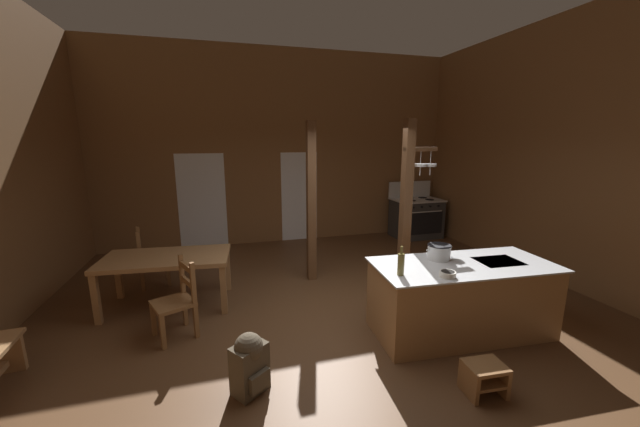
% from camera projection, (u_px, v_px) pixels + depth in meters
% --- Properties ---
extents(ground_plane, '(8.66, 8.90, 0.10)m').
position_uv_depth(ground_plane, '(338.00, 330.00, 4.48)').
color(ground_plane, brown).
extents(wall_back, '(8.66, 0.14, 4.28)m').
position_uv_depth(wall_back, '(281.00, 148.00, 7.90)').
color(wall_back, brown).
rests_on(wall_back, ground_plane).
extents(wall_right, '(0.14, 8.90, 4.28)m').
position_uv_depth(wall_right, '(601.00, 153.00, 5.08)').
color(wall_right, brown).
rests_on(wall_right, ground_plane).
extents(glazed_door_back_left, '(1.00, 0.01, 2.05)m').
position_uv_depth(glazed_door_back_left, '(202.00, 201.00, 7.60)').
color(glazed_door_back_left, white).
rests_on(glazed_door_back_left, ground_plane).
extents(glazed_panel_back_right, '(0.84, 0.01, 2.05)m').
position_uv_depth(glazed_panel_back_right, '(299.00, 197.00, 8.17)').
color(glazed_panel_back_right, white).
rests_on(glazed_panel_back_right, ground_plane).
extents(kitchen_island, '(2.22, 1.10, 0.89)m').
position_uv_depth(kitchen_island, '(461.00, 298.00, 4.27)').
color(kitchen_island, '#9E7044').
rests_on(kitchen_island, ground_plane).
extents(stove_range, '(1.15, 0.83, 1.32)m').
position_uv_depth(stove_range, '(416.00, 217.00, 8.50)').
color(stove_range, '#323232').
rests_on(stove_range, ground_plane).
extents(support_post_with_pot_rack, '(0.53, 0.20, 2.63)m').
position_uv_depth(support_post_with_pot_rack, '(407.00, 204.00, 5.26)').
color(support_post_with_pot_rack, brown).
rests_on(support_post_with_pot_rack, ground_plane).
extents(support_post_center, '(0.14, 0.14, 2.63)m').
position_uv_depth(support_post_center, '(311.00, 203.00, 5.74)').
color(support_post_center, brown).
rests_on(support_post_center, ground_plane).
extents(step_stool, '(0.38, 0.30, 0.30)m').
position_uv_depth(step_stool, '(484.00, 376.00, 3.26)').
color(step_stool, brown).
rests_on(step_stool, ground_plane).
extents(dining_table, '(1.77, 1.04, 0.74)m').
position_uv_depth(dining_table, '(167.00, 262.00, 4.91)').
color(dining_table, '#9E7044').
rests_on(dining_table, ground_plane).
extents(ladderback_chair_near_window, '(0.58, 0.58, 0.95)m').
position_uv_depth(ladderback_chair_near_window, '(177.00, 300.00, 4.19)').
color(ladderback_chair_near_window, brown).
rests_on(ladderback_chair_near_window, ground_plane).
extents(ladderback_chair_by_post, '(0.52, 0.52, 0.95)m').
position_uv_depth(ladderback_chair_by_post, '(150.00, 258.00, 5.67)').
color(ladderback_chair_by_post, brown).
rests_on(ladderback_chair_by_post, ground_plane).
extents(backpack, '(0.39, 0.39, 0.60)m').
position_uv_depth(backpack, '(250.00, 362.00, 3.26)').
color(backpack, '#4C4233').
rests_on(backpack, ground_plane).
extents(stockpot_on_counter, '(0.35, 0.28, 0.19)m').
position_uv_depth(stockpot_on_counter, '(439.00, 252.00, 4.31)').
color(stockpot_on_counter, silver).
rests_on(stockpot_on_counter, kitchen_island).
extents(mixing_bowl_on_counter, '(0.17, 0.17, 0.06)m').
position_uv_depth(mixing_bowl_on_counter, '(448.00, 274.00, 3.78)').
color(mixing_bowl_on_counter, silver).
rests_on(mixing_bowl_on_counter, kitchen_island).
extents(bottle_tall_on_counter, '(0.07, 0.07, 0.33)m').
position_uv_depth(bottle_tall_on_counter, '(401.00, 264.00, 3.81)').
color(bottle_tall_on_counter, brown).
rests_on(bottle_tall_on_counter, kitchen_island).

